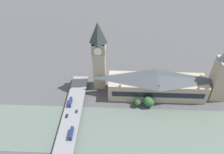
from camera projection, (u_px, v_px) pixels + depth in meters
name	position (u px, v px, depth m)	size (l,w,h in m)	color
ground_plane	(149.00, 105.00, 221.96)	(600.00, 600.00, 0.00)	#4C4C4F
river_water	(152.00, 131.00, 197.26)	(52.00, 360.00, 0.30)	slate
parliament_hall	(157.00, 85.00, 225.69)	(26.06, 99.72, 25.69)	tan
clock_tower	(99.00, 55.00, 218.95)	(13.64, 13.64, 76.66)	tan
victoria_tower	(222.00, 76.00, 214.59)	(16.67, 16.67, 58.21)	tan
road_bridge	(70.00, 125.00, 196.96)	(136.00, 16.93, 5.41)	slate
double_decker_bus_lead	(71.00, 133.00, 185.84)	(11.77, 2.65, 4.76)	navy
double_decker_bus_mid	(70.00, 102.00, 214.00)	(10.91, 2.47, 4.73)	navy
car_northbound_tail	(77.00, 111.00, 207.23)	(3.93, 1.79, 1.35)	navy
car_southbound_lead	(67.00, 116.00, 202.96)	(4.43, 1.91, 1.50)	black
tree_embankment_near	(148.00, 101.00, 215.84)	(9.83, 9.83, 12.45)	brown
tree_embankment_mid	(150.00, 103.00, 216.36)	(8.13, 8.13, 9.92)	brown
tree_embankment_far	(137.00, 102.00, 216.64)	(6.42, 6.42, 8.95)	brown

